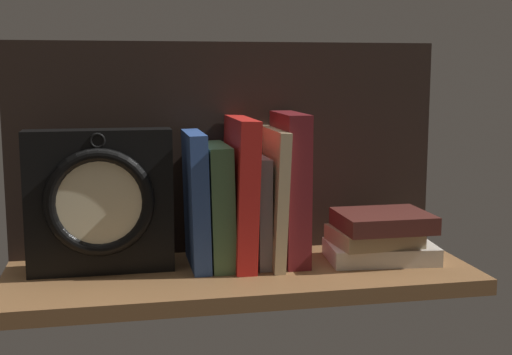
% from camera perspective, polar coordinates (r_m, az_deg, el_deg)
% --- Properties ---
extents(ground_plane, '(0.75, 0.27, 0.03)m').
position_cam_1_polar(ground_plane, '(1.13, -1.21, -8.16)').
color(ground_plane, brown).
extents(back_panel, '(0.75, 0.01, 0.37)m').
position_cam_1_polar(back_panel, '(1.22, -2.34, 2.45)').
color(back_panel, black).
rests_on(back_panel, ground_plane).
extents(book_blue_modern, '(0.03, 0.14, 0.22)m').
position_cam_1_polar(book_blue_modern, '(1.13, -4.95, -1.83)').
color(book_blue_modern, '#2D4C8E').
rests_on(book_blue_modern, ground_plane).
extents(book_green_romantic, '(0.04, 0.14, 0.20)m').
position_cam_1_polar(book_green_romantic, '(1.14, -3.18, -2.27)').
color(book_green_romantic, '#476B44').
rests_on(book_green_romantic, ground_plane).
extents(book_red_requiem, '(0.04, 0.16, 0.24)m').
position_cam_1_polar(book_red_requiem, '(1.14, -1.31, -1.16)').
color(book_red_requiem, red).
rests_on(book_red_requiem, ground_plane).
extents(book_gray_chess, '(0.02, 0.13, 0.18)m').
position_cam_1_polar(book_gray_chess, '(1.15, 0.17, -2.62)').
color(book_gray_chess, gray).
rests_on(book_gray_chess, ground_plane).
extents(book_tan_shortstories, '(0.03, 0.17, 0.22)m').
position_cam_1_polar(book_tan_shortstories, '(1.15, 1.28, -1.52)').
color(book_tan_shortstories, tan).
rests_on(book_tan_shortstories, ground_plane).
extents(book_maroon_dawkins, '(0.04, 0.14, 0.25)m').
position_cam_1_polar(book_maroon_dawkins, '(1.16, 2.80, -0.83)').
color(book_maroon_dawkins, maroon).
rests_on(book_maroon_dawkins, ground_plane).
extents(framed_clock, '(0.23, 0.07, 0.23)m').
position_cam_1_polar(framed_clock, '(1.11, -12.72, -1.94)').
color(framed_clock, black).
rests_on(framed_clock, ground_plane).
extents(book_stack_side, '(0.19, 0.13, 0.08)m').
position_cam_1_polar(book_stack_side, '(1.19, 10.12, -4.81)').
color(book_stack_side, beige).
rests_on(book_stack_side, ground_plane).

